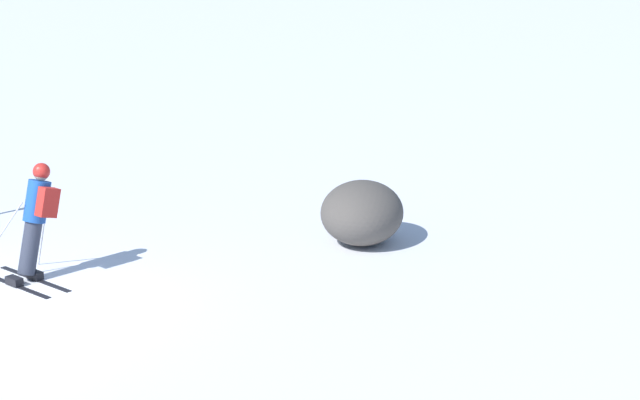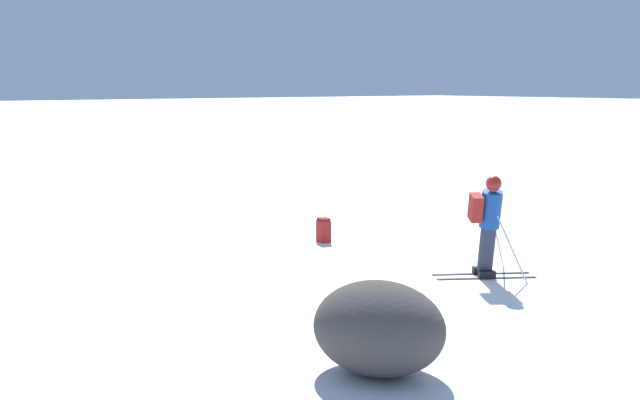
{
  "view_description": "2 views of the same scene",
  "coord_description": "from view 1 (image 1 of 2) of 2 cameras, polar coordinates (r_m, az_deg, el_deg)",
  "views": [
    {
      "loc": [
        13.24,
        6.75,
        5.48
      ],
      "look_at": [
        -2.33,
        4.31,
        1.13
      ],
      "focal_mm": 60.0,
      "sensor_mm": 36.0,
      "label": 1
    },
    {
      "loc": [
        -11.14,
        11.28,
        3.28
      ],
      "look_at": [
        -0.1,
        2.76,
        1.43
      ],
      "focal_mm": 50.0,
      "sensor_mm": 36.0,
      "label": 2
    }
  ],
  "objects": [
    {
      "name": "exposed_boulder_0",
      "position": [
        17.87,
        2.25,
        -0.68
      ],
      "size": [
        1.63,
        1.39,
        1.06
      ],
      "primitive_type": "ellipsoid",
      "color": "#4C4742",
      "rests_on": "ground"
    },
    {
      "name": "skier",
      "position": [
        16.57,
        -14.91,
        -0.82
      ],
      "size": [
        1.48,
        1.69,
        1.81
      ],
      "rotation": [
        0.0,
        0.0,
        -0.55
      ],
      "color": "black",
      "rests_on": "ground"
    }
  ]
}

